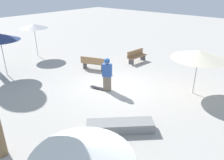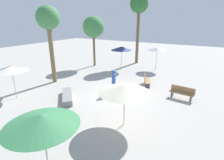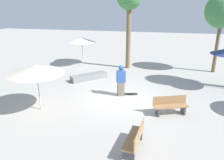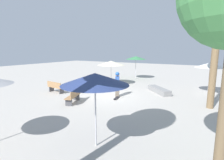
# 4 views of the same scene
# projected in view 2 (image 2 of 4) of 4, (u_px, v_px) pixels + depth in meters

# --- Properties ---
(ground_plane) EXTENTS (60.00, 60.00, 0.00)m
(ground_plane) POSITION_uv_depth(u_px,v_px,m) (120.00, 93.00, 12.93)
(ground_plane) COLOR #ADA8A0
(skater_main) EXTENTS (0.53, 0.43, 1.74)m
(skater_main) POSITION_uv_depth(u_px,v_px,m) (114.00, 80.00, 12.84)
(skater_main) COLOR #726656
(skater_main) RESTS_ON ground_plane
(skateboard) EXTENTS (0.82, 0.37, 0.07)m
(skateboard) POSITION_uv_depth(u_px,v_px,m) (115.00, 89.00, 13.64)
(skateboard) COLOR black
(skateboard) RESTS_ON ground_plane
(concrete_ledge) EXTENTS (2.21, 2.19, 0.38)m
(concrete_ledge) POSITION_uv_depth(u_px,v_px,m) (67.00, 96.00, 11.98)
(concrete_ledge) COLOR gray
(concrete_ledge) RESTS_ON ground_plane
(bench_near) EXTENTS (1.65, 0.98, 0.85)m
(bench_near) POSITION_uv_depth(u_px,v_px,m) (146.00, 80.00, 14.40)
(bench_near) COLOR #47474C
(bench_near) RESTS_ON ground_plane
(bench_far) EXTENTS (0.61, 1.64, 0.85)m
(bench_far) POSITION_uv_depth(u_px,v_px,m) (182.00, 93.00, 11.96)
(bench_far) COLOR #47474C
(bench_far) RESTS_ON ground_plane
(shade_umbrella_green) EXTENTS (2.27, 2.27, 2.53)m
(shade_umbrella_green) POSITION_uv_depth(u_px,v_px,m) (42.00, 120.00, 5.18)
(shade_umbrella_green) COLOR #B7B7BC
(shade_umbrella_green) RESTS_ON ground_plane
(shade_umbrella_cream) EXTENTS (2.57, 2.57, 2.23)m
(shade_umbrella_cream) POSITION_uv_depth(u_px,v_px,m) (125.00, 89.00, 8.43)
(shade_umbrella_cream) COLOR #B7B7BC
(shade_umbrella_cream) RESTS_ON ground_plane
(shade_umbrella_navy) EXTENTS (2.21, 2.21, 2.50)m
(shade_umbrella_navy) POSITION_uv_depth(u_px,v_px,m) (121.00, 48.00, 18.38)
(shade_umbrella_navy) COLOR #B7B7BC
(shade_umbrella_navy) RESTS_ON ground_plane
(shade_umbrella_grey) EXTENTS (2.00, 2.00, 2.42)m
(shade_umbrella_grey) POSITION_uv_depth(u_px,v_px,m) (157.00, 49.00, 18.39)
(shade_umbrella_grey) COLOR #B7B7BC
(shade_umbrella_grey) RESTS_ON ground_plane
(shade_umbrella_white) EXTENTS (2.12, 2.12, 2.31)m
(shade_umbrella_white) POSITION_uv_depth(u_px,v_px,m) (11.00, 68.00, 11.56)
(shade_umbrella_white) COLOR #B7B7BC
(shade_umbrella_white) RESTS_ON ground_plane
(palm_tree_far_back) EXTENTS (2.11, 2.11, 7.94)m
(palm_tree_far_back) POSITION_uv_depth(u_px,v_px,m) (139.00, 7.00, 19.99)
(palm_tree_far_back) COLOR brown
(palm_tree_far_back) RESTS_ON ground_plane
(palm_tree_left) EXTENTS (2.37, 2.37, 5.58)m
(palm_tree_left) POSITION_uv_depth(u_px,v_px,m) (93.00, 27.00, 19.40)
(palm_tree_left) COLOR brown
(palm_tree_left) RESTS_ON ground_plane
(palm_tree_center_right) EXTENTS (1.84, 1.84, 6.24)m
(palm_tree_center_right) POSITION_uv_depth(u_px,v_px,m) (48.00, 21.00, 13.74)
(palm_tree_center_right) COLOR brown
(palm_tree_center_right) RESTS_ON ground_plane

